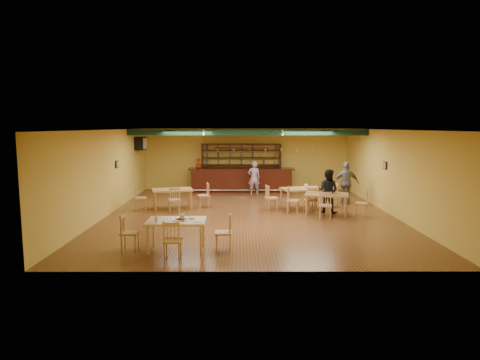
{
  "coord_description": "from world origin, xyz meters",
  "views": [
    {
      "loc": [
        -0.38,
        -14.72,
        3.12
      ],
      "look_at": [
        -0.33,
        0.6,
        1.15
      ],
      "focal_mm": 31.36,
      "sensor_mm": 36.0,
      "label": 1
    }
  ],
  "objects_px": {
    "bar_counter": "(241,180)",
    "patron_right_a": "(328,191)",
    "dining_table_b": "(302,198)",
    "dining_table_a": "(173,199)",
    "dining_table_d": "(327,204)",
    "near_table": "(177,235)",
    "patron_bar": "(254,178)"
  },
  "relations": [
    {
      "from": "dining_table_a",
      "to": "dining_table_b",
      "type": "height_order",
      "value": "dining_table_b"
    },
    {
      "from": "dining_table_a",
      "to": "patron_right_a",
      "type": "height_order",
      "value": "patron_right_a"
    },
    {
      "from": "bar_counter",
      "to": "near_table",
      "type": "height_order",
      "value": "bar_counter"
    },
    {
      "from": "dining_table_a",
      "to": "patron_bar",
      "type": "bearing_deg",
      "value": 31.57
    },
    {
      "from": "dining_table_d",
      "to": "patron_bar",
      "type": "distance_m",
      "value": 5.03
    },
    {
      "from": "dining_table_b",
      "to": "patron_bar",
      "type": "relative_size",
      "value": 1.01
    },
    {
      "from": "dining_table_b",
      "to": "patron_bar",
      "type": "height_order",
      "value": "patron_bar"
    },
    {
      "from": "bar_counter",
      "to": "patron_bar",
      "type": "distance_m",
      "value": 1.02
    },
    {
      "from": "bar_counter",
      "to": "patron_right_a",
      "type": "distance_m",
      "value": 5.81
    },
    {
      "from": "bar_counter",
      "to": "near_table",
      "type": "relative_size",
      "value": 3.44
    },
    {
      "from": "dining_table_b",
      "to": "patron_right_a",
      "type": "bearing_deg",
      "value": -59.61
    },
    {
      "from": "dining_table_a",
      "to": "patron_right_a",
      "type": "relative_size",
      "value": 0.94
    },
    {
      "from": "bar_counter",
      "to": "dining_table_b",
      "type": "distance_m",
      "value": 4.71
    },
    {
      "from": "bar_counter",
      "to": "dining_table_d",
      "type": "height_order",
      "value": "bar_counter"
    },
    {
      "from": "dining_table_d",
      "to": "patron_right_a",
      "type": "distance_m",
      "value": 0.53
    },
    {
      "from": "bar_counter",
      "to": "dining_table_b",
      "type": "height_order",
      "value": "bar_counter"
    },
    {
      "from": "bar_counter",
      "to": "patron_right_a",
      "type": "xyz_separation_m",
      "value": [
        3.1,
        -4.91,
        0.23
      ]
    },
    {
      "from": "dining_table_b",
      "to": "bar_counter",
      "type": "bearing_deg",
      "value": 104.55
    },
    {
      "from": "bar_counter",
      "to": "patron_right_a",
      "type": "bearing_deg",
      "value": -57.79
    },
    {
      "from": "dining_table_d",
      "to": "near_table",
      "type": "height_order",
      "value": "near_table"
    },
    {
      "from": "dining_table_a",
      "to": "dining_table_b",
      "type": "bearing_deg",
      "value": -14.0
    },
    {
      "from": "bar_counter",
      "to": "dining_table_a",
      "type": "height_order",
      "value": "bar_counter"
    },
    {
      "from": "dining_table_d",
      "to": "patron_right_a",
      "type": "xyz_separation_m",
      "value": [
        0.1,
        0.3,
        0.42
      ]
    },
    {
      "from": "near_table",
      "to": "bar_counter",
      "type": "bearing_deg",
      "value": 79.29
    },
    {
      "from": "dining_table_a",
      "to": "dining_table_d",
      "type": "xyz_separation_m",
      "value": [
        5.65,
        -1.11,
        0.0
      ]
    },
    {
      "from": "dining_table_a",
      "to": "near_table",
      "type": "height_order",
      "value": "near_table"
    },
    {
      "from": "dining_table_d",
      "to": "dining_table_b",
      "type": "bearing_deg",
      "value": 137.26
    },
    {
      "from": "bar_counter",
      "to": "dining_table_b",
      "type": "xyz_separation_m",
      "value": [
        2.3,
        -4.11,
        -0.17
      ]
    },
    {
      "from": "dining_table_a",
      "to": "dining_table_d",
      "type": "relative_size",
      "value": 1.0
    },
    {
      "from": "bar_counter",
      "to": "patron_bar",
      "type": "height_order",
      "value": "patron_bar"
    },
    {
      "from": "dining_table_a",
      "to": "dining_table_d",
      "type": "distance_m",
      "value": 5.76
    },
    {
      "from": "near_table",
      "to": "patron_bar",
      "type": "distance_m",
      "value": 9.04
    }
  ]
}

